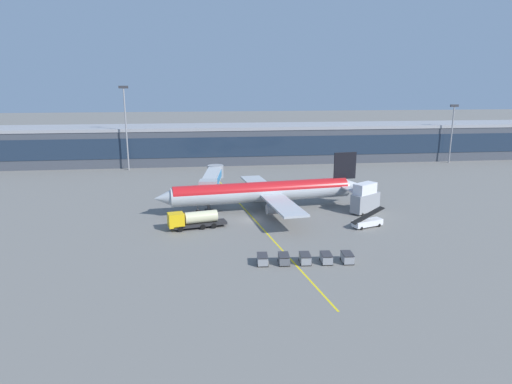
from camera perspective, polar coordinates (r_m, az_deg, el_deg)
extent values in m
plane|color=slate|center=(88.92, -0.66, -3.59)|extent=(700.00, 700.00, 0.00)
cube|color=yellow|center=(90.87, -0.50, -3.20)|extent=(11.75, 79.22, 0.01)
cube|color=#424751|center=(155.75, -1.12, 6.02)|extent=(211.62, 18.65, 11.39)
cube|color=#1E2D42|center=(146.43, -0.73, 5.76)|extent=(205.27, 0.16, 6.38)
cube|color=#99999E|center=(155.05, -1.13, 8.29)|extent=(215.85, 19.02, 1.00)
cylinder|color=#B2B7BC|center=(94.86, 0.83, -0.04)|extent=(38.35, 8.50, 3.91)
cylinder|color=red|center=(94.78, 0.83, 0.17)|extent=(37.57, 8.25, 3.75)
cone|color=#B2B7BC|center=(91.91, -11.59, -0.77)|extent=(4.33, 4.16, 3.71)
cone|color=#B2B7BC|center=(101.91, 12.12, 0.84)|extent=(5.06, 3.86, 3.32)
cube|color=black|center=(100.14, 11.19, 3.29)|extent=(5.09, 0.97, 5.86)
cube|color=#B2B7BC|center=(97.34, 11.77, 0.38)|extent=(2.74, 6.45, 0.24)
cube|color=#B2B7BC|center=(104.25, 9.93, 1.34)|extent=(2.74, 6.45, 0.24)
cube|color=#B2B7BC|center=(86.07, 3.50, -1.69)|extent=(6.71, 16.49, 0.40)
cube|color=#B2B7BC|center=(104.69, 0.23, 1.11)|extent=(6.71, 16.49, 0.40)
cylinder|color=#939399|center=(88.82, 2.31, -2.11)|extent=(3.25, 2.50, 2.15)
cylinder|color=#939399|center=(102.04, 0.08, -0.02)|extent=(3.25, 2.50, 2.15)
cylinder|color=black|center=(93.27, -7.37, -2.55)|extent=(1.04, 0.52, 1.00)
cylinder|color=slate|center=(93.01, -7.39, -1.98)|extent=(0.20, 0.20, 1.95)
cylinder|color=black|center=(94.69, 2.44, -2.20)|extent=(1.04, 0.52, 1.00)
cylinder|color=slate|center=(94.43, 2.44, -1.63)|extent=(0.20, 0.20, 1.95)
cylinder|color=black|center=(97.94, 1.86, -1.66)|extent=(1.04, 0.52, 1.00)
cylinder|color=slate|center=(97.69, 1.86, -1.11)|extent=(0.20, 0.20, 1.95)
cube|color=#B2B7BC|center=(102.61, -5.57, 1.69)|extent=(5.12, 17.25, 2.80)
cube|color=#2D84C6|center=(102.61, -5.54, 1.69)|extent=(4.90, 14.56, 1.54)
cube|color=#9EA3A8|center=(94.35, -6.07, 0.62)|extent=(3.97, 3.63, 2.94)
cylinder|color=#4C4C51|center=(95.15, -6.02, -1.31)|extent=(0.70, 0.70, 3.81)
cube|color=#262628|center=(95.61, -6.00, -2.33)|extent=(2.01, 2.01, 0.30)
cylinder|color=gray|center=(110.91, -5.15, 2.60)|extent=(3.90, 3.90, 3.08)
cylinder|color=gray|center=(111.58, -5.11, 0.94)|extent=(1.80, 1.80, 3.81)
cube|color=#232326|center=(84.79, -7.13, -4.03)|extent=(10.30, 4.60, 0.50)
cube|color=yellow|center=(83.64, -10.10, -3.49)|extent=(3.27, 3.05, 2.50)
cube|color=black|center=(83.32, -10.97, -3.24)|extent=(0.65, 2.28, 1.12)
cylinder|color=beige|center=(84.44, -6.97, -3.14)|extent=(6.33, 3.45, 2.20)
cylinder|color=black|center=(83.06, -9.54, -4.68)|extent=(1.05, 0.56, 1.00)
cylinder|color=black|center=(85.29, -9.82, -4.20)|extent=(1.05, 0.56, 1.00)
cylinder|color=black|center=(83.82, -6.74, -4.41)|extent=(1.05, 0.56, 1.00)
cylinder|color=black|center=(86.03, -7.10, -3.94)|extent=(1.05, 0.56, 1.00)
cylinder|color=black|center=(84.28, -5.35, -4.27)|extent=(1.05, 0.56, 1.00)
cylinder|color=black|center=(86.47, -5.74, -3.81)|extent=(1.05, 0.56, 1.00)
cube|color=white|center=(87.10, 13.93, -3.79)|extent=(6.29, 3.80, 1.10)
cube|color=black|center=(86.69, 13.98, -2.87)|extent=(6.95, 3.56, 2.38)
cylinder|color=black|center=(85.34, 13.20, -4.50)|extent=(0.65, 0.44, 0.60)
cylinder|color=black|center=(86.58, 12.48, -4.19)|extent=(0.65, 0.44, 0.60)
cylinder|color=black|center=(87.99, 15.31, -4.07)|extent=(0.65, 0.44, 0.60)
cylinder|color=black|center=(89.20, 14.58, -3.78)|extent=(0.65, 0.44, 0.60)
cube|color=gray|center=(96.29, 13.65, -1.27)|extent=(7.06, 5.81, 3.80)
cube|color=silver|center=(95.32, 13.63, 0.44)|extent=(5.57, 4.78, 2.20)
cylinder|color=black|center=(99.28, 13.88, -1.97)|extent=(0.64, 0.54, 0.60)
cylinder|color=black|center=(98.05, 14.94, -2.23)|extent=(0.64, 0.54, 0.60)
cylinder|color=black|center=(95.58, 12.20, -2.48)|extent=(0.64, 0.54, 0.60)
cylinder|color=black|center=(94.30, 13.27, -2.76)|extent=(0.64, 0.54, 0.60)
cube|color=gray|center=(67.80, 0.82, -8.55)|extent=(1.67, 2.70, 1.10)
cube|color=#333338|center=(67.54, 0.82, -8.00)|extent=(1.71, 2.75, 0.10)
cylinder|color=black|center=(68.93, 0.13, -8.66)|extent=(0.14, 0.37, 0.36)
cylinder|color=black|center=(69.02, 1.38, -8.63)|extent=(0.14, 0.37, 0.36)
cylinder|color=black|center=(67.01, 0.23, -9.33)|extent=(0.14, 0.37, 0.36)
cylinder|color=black|center=(67.11, 1.53, -9.30)|extent=(0.14, 0.37, 0.36)
cube|color=#595B60|center=(68.09, 3.53, -8.48)|extent=(1.67, 2.70, 1.10)
cube|color=#333338|center=(67.83, 3.54, -7.93)|extent=(1.71, 2.75, 0.10)
cylinder|color=black|center=(69.17, 2.80, -8.59)|extent=(0.14, 0.37, 0.36)
cylinder|color=black|center=(69.34, 4.05, -8.56)|extent=(0.14, 0.37, 0.36)
cylinder|color=black|center=(67.26, 2.99, -9.26)|extent=(0.14, 0.37, 0.36)
cylinder|color=black|center=(67.43, 4.27, -9.22)|extent=(0.14, 0.37, 0.36)
cube|color=gray|center=(68.52, 6.22, -8.39)|extent=(1.67, 2.70, 1.10)
cube|color=#333338|center=(68.26, 6.24, -7.84)|extent=(1.71, 2.75, 0.10)
cylinder|color=black|center=(69.56, 5.45, -8.51)|extent=(0.14, 0.37, 0.36)
cylinder|color=black|center=(69.80, 6.69, -8.46)|extent=(0.14, 0.37, 0.36)
cylinder|color=black|center=(67.66, 5.72, -9.17)|extent=(0.14, 0.37, 0.36)
cylinder|color=black|center=(67.90, 6.98, -9.12)|extent=(0.14, 0.37, 0.36)
cube|color=gray|center=(69.10, 8.87, -8.28)|extent=(1.67, 2.70, 1.10)
cube|color=#333338|center=(68.84, 8.89, -7.74)|extent=(1.71, 2.75, 0.10)
cylinder|color=black|center=(70.10, 8.07, -8.41)|extent=(0.14, 0.37, 0.36)
cylinder|color=black|center=(70.40, 9.28, -8.36)|extent=(0.14, 0.37, 0.36)
cylinder|color=black|center=(68.22, 8.41, -9.06)|extent=(0.14, 0.37, 0.36)
cylinder|color=black|center=(68.52, 9.65, -9.00)|extent=(0.14, 0.37, 0.36)
cube|color=gray|center=(69.82, 11.46, -8.16)|extent=(1.67, 2.70, 1.10)
cube|color=#333338|center=(69.56, 11.49, -7.62)|extent=(1.71, 2.75, 0.10)
cylinder|color=black|center=(70.78, 10.64, -8.29)|extent=(0.14, 0.37, 0.36)
cylinder|color=black|center=(71.14, 11.82, -8.23)|extent=(0.14, 0.37, 0.36)
cylinder|color=black|center=(68.91, 11.05, -8.93)|extent=(0.14, 0.37, 0.36)
cylinder|color=black|center=(69.28, 12.27, -8.87)|extent=(0.14, 0.37, 0.36)
cylinder|color=gray|center=(143.96, -16.10, 7.54)|extent=(0.44, 0.44, 24.71)
cube|color=#333338|center=(143.29, -16.44, 12.61)|extent=(2.80, 0.50, 0.80)
cylinder|color=gray|center=(165.23, 23.49, 6.61)|extent=(0.44, 0.44, 18.62)
cube|color=#333338|center=(164.52, 23.81, 9.96)|extent=(2.80, 0.50, 0.80)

